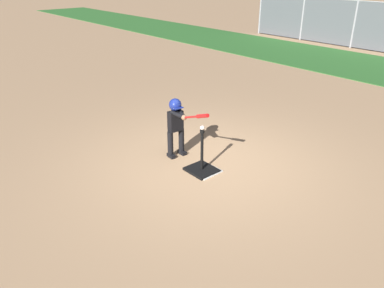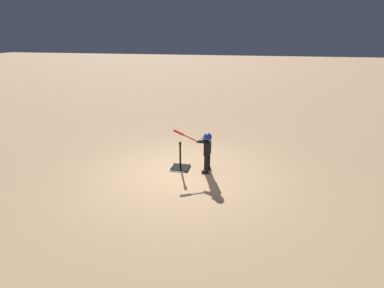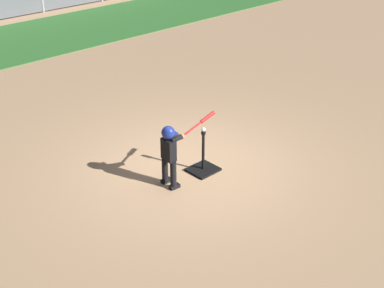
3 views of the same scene
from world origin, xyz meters
name	(u,v)px [view 3 (image 3 of 3)]	position (x,y,z in m)	size (l,w,h in m)	color
ground_plane	(188,166)	(0.00, 0.00, 0.00)	(90.00, 90.00, 0.00)	tan
home_plate	(203,168)	(0.13, -0.27, 0.01)	(0.44, 0.44, 0.02)	white
batting_tee	(203,166)	(0.09, -0.30, 0.09)	(0.49, 0.44, 0.76)	black
batter_child	(171,148)	(-0.62, -0.27, 0.69)	(1.05, 0.35, 1.10)	black
baseball	(203,130)	(0.09, -0.30, 0.79)	(0.07, 0.07, 0.07)	white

